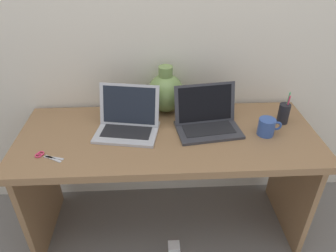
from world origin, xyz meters
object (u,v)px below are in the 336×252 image
coffee_mug (267,127)px  scissors (44,156)px  laptop_left (128,119)px  green_vase (166,92)px  power_brick (174,247)px  laptop_right (207,117)px  pen_cup (284,113)px

coffee_mug → scissors: 1.12m
laptop_left → green_vase: (0.21, 0.20, 0.06)m
power_brick → laptop_left: bearing=135.1°
green_vase → coffee_mug: bearing=-28.9°
coffee_mug → scissors: coffee_mug is taller
laptop_left → green_vase: bearing=43.4°
laptop_right → scissors: 0.84m
laptop_right → power_brick: bearing=-128.0°
laptop_right → pen_cup: bearing=3.5°
laptop_left → pen_cup: size_ratio=1.94×
laptop_right → coffee_mug: laptop_right is taller
laptop_right → pen_cup: 0.43m
scissors → power_brick: (0.63, -0.02, -0.71)m
pen_cup → scissors: pen_cup is taller
coffee_mug → pen_cup: (0.13, 0.11, 0.01)m
scissors → power_brick: 0.95m
laptop_left → scissors: (-0.39, -0.22, -0.06)m
laptop_left → coffee_mug: (0.72, -0.09, -0.02)m
coffee_mug → scissors: (-1.11, -0.13, -0.04)m
laptop_left → laptop_right: size_ratio=0.99×
green_vase → scissors: (-0.60, -0.42, -0.11)m
laptop_left → pen_cup: laptop_left is taller
laptop_right → pen_cup: (0.43, 0.03, -0.00)m
scissors → laptop_left: bearing=29.1°
coffee_mug → pen_cup: 0.17m
coffee_mug → pen_cup: bearing=41.0°
coffee_mug → power_brick: (-0.49, -0.15, -0.75)m
laptop_right → green_vase: 0.30m
laptop_right → scissors: laptop_right is taller
laptop_left → power_brick: laptop_left is taller
coffee_mug → power_brick: size_ratio=1.79×
laptop_right → power_brick: (-0.18, -0.24, -0.77)m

